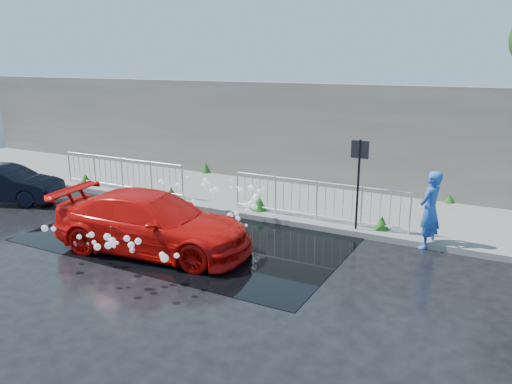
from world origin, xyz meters
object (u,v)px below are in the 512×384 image
person (430,210)px  sign_post (359,170)px  dark_car (6,184)px  red_car (153,223)px

person → sign_post: bearing=-75.0°
person → dark_car: bearing=-62.2°
red_car → dark_car: 6.97m
sign_post → person: size_ratio=1.31×
sign_post → red_car: size_ratio=0.52×
sign_post → dark_car: (-10.79, -2.23, -1.14)m
red_car → person: size_ratio=2.53×
red_car → dark_car: (-6.88, 1.14, -0.12)m
sign_post → red_car: sign_post is taller
person → red_car: bearing=-42.1°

